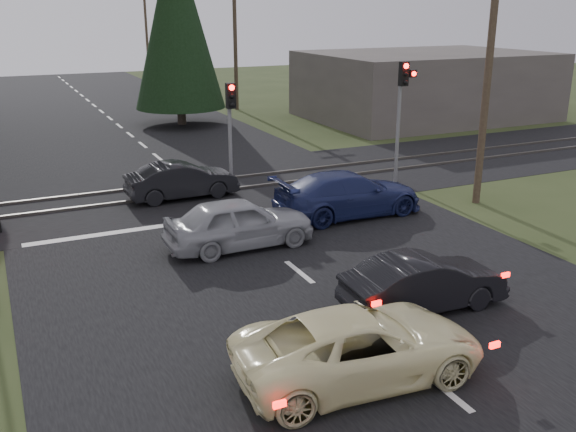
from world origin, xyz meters
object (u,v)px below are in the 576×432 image
cream_coupe (359,346)px  blue_sedan (348,194)px  dark_car_far (182,181)px  utility_pole_near (489,67)px  silver_car (239,223)px  utility_pole_mid (235,37)px  traffic_signal_center (231,119)px  dark_hatchback (424,283)px  traffic_signal_right (403,99)px  utility_pole_far (146,27)px

cream_coupe → blue_sedan: size_ratio=0.93×
blue_sedan → dark_car_far: bearing=45.5°
dark_car_far → cream_coupe: bearing=177.2°
utility_pole_near → blue_sedan: utility_pole_near is taller
silver_car → blue_sedan: blue_sedan is taller
utility_pole_near → utility_pole_mid: bearing=90.0°
traffic_signal_center → dark_hatchback: 11.03m
traffic_signal_right → blue_sedan: size_ratio=0.92×
traffic_signal_center → dark_hatchback: traffic_signal_center is taller
utility_pole_near → dark_hatchback: utility_pole_near is taller
traffic_signal_center → utility_pole_near: (7.50, -4.68, 1.92)m
utility_pole_near → utility_pole_mid: (0.00, 24.00, 0.00)m
dark_hatchback → dark_car_far: dark_car_far is taller
traffic_signal_right → dark_car_far: (-8.38, 1.53, -2.66)m
traffic_signal_center → blue_sedan: (2.59, -4.02, -2.07)m
traffic_signal_right → utility_pole_far: bearing=88.8°
blue_sedan → cream_coupe: bearing=150.9°
dark_hatchback → traffic_signal_center: bearing=5.7°
blue_sedan → dark_car_far: 6.19m
utility_pole_far → blue_sedan: utility_pole_far is taller
utility_pole_near → silver_car: 10.08m
utility_pole_near → dark_car_far: size_ratio=2.25×
traffic_signal_right → traffic_signal_center: size_ratio=1.15×
traffic_signal_right → utility_pole_near: bearing=-74.7°
traffic_signal_center → utility_pole_far: bearing=80.4°
silver_car → dark_car_far: 5.58m
utility_pole_far → utility_pole_mid: bearing=-90.0°
traffic_signal_right → cream_coupe: bearing=-127.3°
utility_pole_mid → utility_pole_far: (0.00, 25.00, 0.00)m
silver_car → utility_pole_near: bearing=-87.1°
utility_pole_mid → blue_sedan: utility_pole_mid is taller
silver_car → blue_sedan: 4.50m
traffic_signal_center → traffic_signal_right: bearing=-10.4°
dark_hatchback → blue_sedan: blue_sedan is taller
cream_coupe → silver_car: (0.46, 7.41, 0.07)m
traffic_signal_right → dark_car_far: size_ratio=1.18×
dark_hatchback → utility_pole_mid: bearing=-10.6°
cream_coupe → dark_hatchback: cream_coupe is taller
dark_hatchback → cream_coupe: bearing=125.6°
utility_pole_mid → cream_coupe: bearing=-106.9°
cream_coupe → dark_hatchback: size_ratio=1.23×
utility_pole_mid → dark_hatchback: 31.15m
dark_hatchback → dark_car_far: bearing=14.8°
traffic_signal_center → dark_car_far: bearing=170.0°
traffic_signal_right → traffic_signal_center: 6.68m
traffic_signal_right → blue_sedan: 5.49m
traffic_signal_center → blue_sedan: size_ratio=0.80×
dark_hatchback → dark_car_far: size_ratio=0.97×
utility_pole_mid → dark_car_far: bearing=-116.1°
utility_pole_mid → cream_coupe: size_ratio=1.89×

